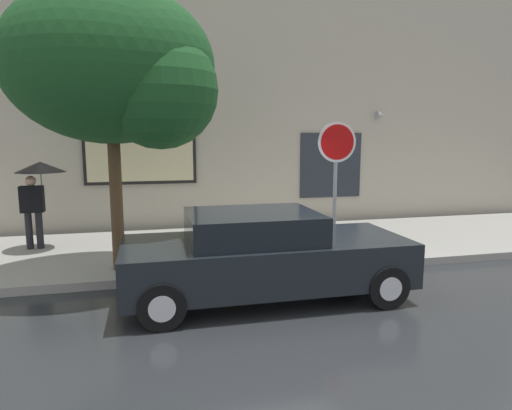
{
  "coord_description": "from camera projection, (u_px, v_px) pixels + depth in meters",
  "views": [
    {
      "loc": [
        -1.88,
        -6.46,
        2.51
      ],
      "look_at": [
        0.1,
        1.8,
        1.2
      ],
      "focal_mm": 31.35,
      "sensor_mm": 36.0,
      "label": 1
    }
  ],
  "objects": [
    {
      "name": "building_facade",
      "position": [
        219.0,
        99.0,
        11.78
      ],
      "size": [
        20.0,
        0.67,
        7.0
      ],
      "color": "#B2A893",
      "rests_on": "ground"
    },
    {
      "name": "ground_plane",
      "position": [
        277.0,
        297.0,
        7.03
      ],
      "size": [
        60.0,
        60.0,
        0.0
      ],
      "primitive_type": "plane",
      "color": "#282B2D"
    },
    {
      "name": "fire_hydrant",
      "position": [
        230.0,
        240.0,
        8.63
      ],
      "size": [
        0.3,
        0.44,
        0.76
      ],
      "color": "yellow",
      "rests_on": "sidewalk"
    },
    {
      "name": "street_tree",
      "position": [
        120.0,
        70.0,
        7.47
      ],
      "size": [
        3.53,
        3.0,
        4.87
      ],
      "color": "#4C3823",
      "rests_on": "sidewalk"
    },
    {
      "name": "pedestrian_with_umbrella",
      "position": [
        38.0,
        179.0,
        9.3
      ],
      "size": [
        1.0,
        1.0,
        1.84
      ],
      "color": "black",
      "rests_on": "sidewalk"
    },
    {
      "name": "sidewalk",
      "position": [
        239.0,
        247.0,
        9.9
      ],
      "size": [
        20.0,
        4.0,
        0.15
      ],
      "primitive_type": "cube",
      "color": "gray",
      "rests_on": "ground"
    },
    {
      "name": "parked_car",
      "position": [
        264.0,
        255.0,
        6.92
      ],
      "size": [
        4.35,
        1.87,
        1.37
      ],
      "color": "black",
      "rests_on": "ground"
    },
    {
      "name": "stop_sign",
      "position": [
        336.0,
        163.0,
        8.45
      ],
      "size": [
        0.76,
        0.1,
        2.63
      ],
      "color": "gray",
      "rests_on": "sidewalk"
    }
  ]
}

